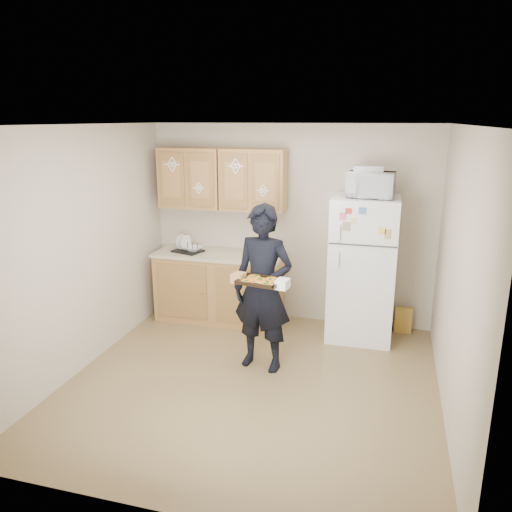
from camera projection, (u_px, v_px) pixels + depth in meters
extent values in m
plane|color=brown|center=(252.00, 382.00, 4.99)|extent=(3.60, 3.60, 0.00)
plane|color=silver|center=(251.00, 125.00, 4.33)|extent=(3.60, 3.60, 0.00)
cube|color=#BBAD98|center=(290.00, 225.00, 6.33)|extent=(3.60, 0.04, 2.50)
cube|color=#BBAD98|center=(170.00, 344.00, 2.99)|extent=(3.60, 0.04, 2.50)
cube|color=#BBAD98|center=(83.00, 250.00, 5.12)|extent=(0.04, 3.60, 2.50)
cube|color=#BBAD98|center=(457.00, 279.00, 4.20)|extent=(0.04, 3.60, 2.50)
cube|color=white|center=(362.00, 269.00, 5.85)|extent=(0.75, 0.70, 1.70)
cube|color=#9A5C35|center=(220.00, 288.00, 6.47)|extent=(1.60, 0.60, 0.86)
cube|color=beige|center=(219.00, 254.00, 6.35)|extent=(1.64, 0.64, 0.04)
cube|color=#9A5C35|center=(191.00, 178.00, 6.33)|extent=(0.80, 0.33, 0.75)
cube|color=#9A5C35|center=(254.00, 180.00, 6.12)|extent=(0.80, 0.33, 0.75)
cube|color=#F1DC55|center=(403.00, 320.00, 6.13)|extent=(0.20, 0.07, 0.32)
imported|color=black|center=(263.00, 289.00, 5.10)|extent=(0.69, 0.51, 1.74)
cube|color=black|center=(260.00, 282.00, 4.77)|extent=(0.44, 0.36, 0.04)
cylinder|color=orange|center=(248.00, 281.00, 4.74)|extent=(0.13, 0.13, 0.02)
cylinder|color=orange|center=(266.00, 283.00, 4.67)|extent=(0.13, 0.13, 0.02)
cylinder|color=orange|center=(254.00, 277.00, 4.86)|extent=(0.13, 0.13, 0.02)
cylinder|color=orange|center=(272.00, 279.00, 4.79)|extent=(0.13, 0.13, 0.02)
cylinder|color=orange|center=(260.00, 280.00, 4.77)|extent=(0.13, 0.13, 0.02)
imported|color=white|center=(371.00, 185.00, 5.53)|extent=(0.53, 0.38, 0.28)
cube|color=silver|center=(368.00, 169.00, 5.52)|extent=(0.33, 0.24, 0.07)
cube|color=black|center=(188.00, 246.00, 6.39)|extent=(0.42, 0.36, 0.14)
imported|color=silver|center=(194.00, 249.00, 6.37)|extent=(0.25, 0.25, 0.05)
imported|color=white|center=(262.00, 250.00, 6.10)|extent=(0.09, 0.09, 0.20)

